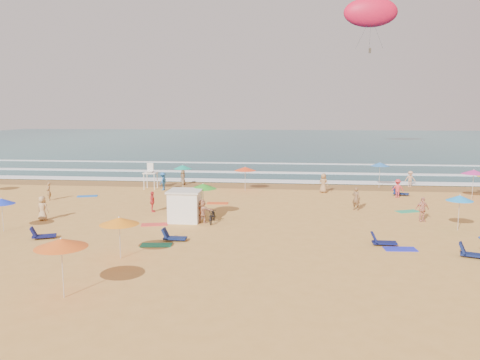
# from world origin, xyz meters

# --- Properties ---
(ground) EXTENTS (220.00, 220.00, 0.00)m
(ground) POSITION_xyz_m (0.00, 0.00, 0.00)
(ground) COLOR gold
(ground) RESTS_ON ground
(ocean) EXTENTS (220.00, 140.00, 0.18)m
(ocean) POSITION_xyz_m (0.00, 84.00, 0.00)
(ocean) COLOR #0C4756
(ocean) RESTS_ON ground
(wet_sand) EXTENTS (220.00, 220.00, 0.00)m
(wet_sand) POSITION_xyz_m (0.00, 12.50, 0.01)
(wet_sand) COLOR olive
(wet_sand) RESTS_ON ground
(surf_foam) EXTENTS (200.00, 18.70, 0.05)m
(surf_foam) POSITION_xyz_m (0.00, 21.32, 0.10)
(surf_foam) COLOR white
(surf_foam) RESTS_ON ground
(cabana) EXTENTS (2.00, 2.00, 2.00)m
(cabana) POSITION_xyz_m (-5.14, -3.21, 1.00)
(cabana) COLOR white
(cabana) RESTS_ON ground
(cabana_roof) EXTENTS (2.20, 2.20, 0.12)m
(cabana_roof) POSITION_xyz_m (-5.14, -3.21, 2.06)
(cabana_roof) COLOR silver
(cabana_roof) RESTS_ON cabana
(bicycle) EXTENTS (0.66, 1.87, 0.98)m
(bicycle) POSITION_xyz_m (-3.24, -3.51, 0.49)
(bicycle) COLOR black
(bicycle) RESTS_ON ground
(lifeguard_stand) EXTENTS (1.20, 1.20, 2.10)m
(lifeguard_stand) POSITION_xyz_m (-11.36, 9.40, 1.05)
(lifeguard_stand) COLOR white
(lifeguard_stand) RESTS_ON ground
(beach_umbrellas) EXTENTS (60.15, 31.05, 0.81)m
(beach_umbrellas) POSITION_xyz_m (2.91, -0.19, 2.14)
(beach_umbrellas) COLOR #D02E8C
(beach_umbrellas) RESTS_ON ground
(loungers) EXTENTS (36.39, 18.96, 0.34)m
(loungers) POSITION_xyz_m (8.69, -3.91, 0.17)
(loungers) COLOR #0F124B
(loungers) RESTS_ON ground
(towels) EXTENTS (48.28, 25.95, 0.03)m
(towels) POSITION_xyz_m (-0.03, -2.17, 0.01)
(towels) COLOR red
(towels) RESTS_ON ground
(beachgoers) EXTENTS (39.94, 25.22, 1.82)m
(beachgoers) POSITION_xyz_m (1.81, 2.57, 0.84)
(beachgoers) COLOR olive
(beachgoers) RESTS_ON ground
(parasail) EXTENTS (9.83, 3.44, 10.15)m
(parasail) POSITION_xyz_m (16.23, 58.36, 25.47)
(parasail) COLOR red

